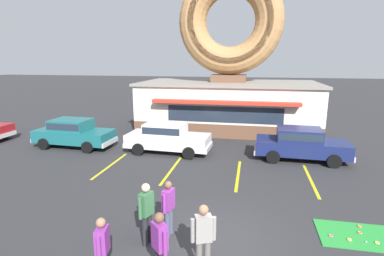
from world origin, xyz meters
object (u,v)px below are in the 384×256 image
object	(u,v)px
pedestrian_hooded_kid	(168,206)
car_navy	(301,143)
car_teal	(73,132)
pedestrian_beanie_man	(160,244)
trash_bin	(317,134)
pedestrian_blue_sweater_man	(103,248)
pedestrian_clipboard_woman	(147,211)
pedestrian_leather_jacket_man	(203,236)
golf_ball	(366,242)
car_white	(167,136)

from	to	relation	value
pedestrian_hooded_kid	car_navy	bearing A→B (deg)	58.89
car_teal	pedestrian_hooded_kid	distance (m)	10.77
car_navy	pedestrian_beanie_man	size ratio (longest dim) A/B	2.70
trash_bin	pedestrian_hooded_kid	bearing A→B (deg)	-118.43
pedestrian_blue_sweater_man	pedestrian_clipboard_woman	bearing A→B (deg)	75.34
pedestrian_hooded_kid	pedestrian_leather_jacket_man	xyz separation A→B (m)	(1.22, -1.37, 0.07)
car_teal	pedestrian_clipboard_woman	xyz separation A→B (m)	(7.28, -8.00, 0.10)
pedestrian_leather_jacket_man	trash_bin	distance (m)	13.57
golf_ball	car_navy	world-z (taller)	car_navy
pedestrian_leather_jacket_man	pedestrian_blue_sweater_man	bearing A→B (deg)	-159.89
car_navy	pedestrian_blue_sweater_man	xyz separation A→B (m)	(-5.51, -9.80, 0.02)
pedestrian_leather_jacket_man	pedestrian_clipboard_woman	world-z (taller)	pedestrian_clipboard_woman
golf_ball	pedestrian_leather_jacket_man	size ratio (longest dim) A/B	0.02
golf_ball	pedestrian_hooded_kid	bearing A→B (deg)	-173.24
car_white	car_teal	bearing A→B (deg)	-179.16
car_navy	pedestrian_hooded_kid	world-z (taller)	pedestrian_hooded_kid
pedestrian_hooded_kid	pedestrian_clipboard_woman	size ratio (longest dim) A/B	0.93
car_teal	pedestrian_blue_sweater_man	distance (m)	11.82
car_teal	pedestrian_leather_jacket_man	size ratio (longest dim) A/B	2.66
car_white	pedestrian_beanie_man	world-z (taller)	pedestrian_beanie_man
trash_bin	car_white	bearing A→B (deg)	-155.93
car_white	pedestrian_clipboard_woman	world-z (taller)	pedestrian_clipboard_woman
pedestrian_beanie_man	pedestrian_clipboard_woman	bearing A→B (deg)	120.70
car_teal	trash_bin	size ratio (longest dim) A/B	4.74
car_teal	pedestrian_hooded_kid	xyz separation A→B (m)	(7.74, -7.48, 0.03)
car_navy	trash_bin	xyz separation A→B (m)	(1.48, 3.61, -0.37)
pedestrian_hooded_kid	trash_bin	bearing A→B (deg)	61.57
car_white	pedestrian_clipboard_woman	distance (m)	8.27
car_navy	car_teal	size ratio (longest dim) A/B	1.00
car_white	pedestrian_leather_jacket_man	world-z (taller)	pedestrian_leather_jacket_man
car_navy	pedestrian_leather_jacket_man	world-z (taller)	pedestrian_leather_jacket_man
golf_ball	pedestrian_clipboard_woman	distance (m)	6.03
car_teal	pedestrian_blue_sweater_man	xyz separation A→B (m)	(6.86, -9.62, 0.02)
pedestrian_beanie_man	trash_bin	xyz separation A→B (m)	(5.78, 13.12, -0.45)
golf_ball	pedestrian_blue_sweater_man	size ratio (longest dim) A/B	0.03
golf_ball	pedestrian_hooded_kid	xyz separation A→B (m)	(-5.39, -0.64, 0.85)
car_navy	car_white	bearing A→B (deg)	-179.15
car_white	pedestrian_hooded_kid	distance (m)	7.88
golf_ball	pedestrian_clipboard_woman	world-z (taller)	pedestrian_clipboard_woman
golf_ball	pedestrian_blue_sweater_man	world-z (taller)	pedestrian_blue_sweater_man
car_navy	pedestrian_beanie_man	distance (m)	10.43
golf_ball	car_teal	xyz separation A→B (m)	(-13.13, 6.84, 0.82)
car_navy	car_teal	world-z (taller)	same
pedestrian_clipboard_woman	car_white	bearing A→B (deg)	102.21
golf_ball	pedestrian_hooded_kid	world-z (taller)	pedestrian_hooded_kid
golf_ball	car_navy	xyz separation A→B (m)	(-0.77, 7.02, 0.82)
car_white	pedestrian_hooded_kid	xyz separation A→B (m)	(2.21, -7.56, 0.03)
car_teal	pedestrian_beanie_man	size ratio (longest dim) A/B	2.71
car_teal	pedestrian_leather_jacket_man	xyz separation A→B (m)	(8.96, -8.85, 0.10)
car_teal	trash_bin	world-z (taller)	car_teal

